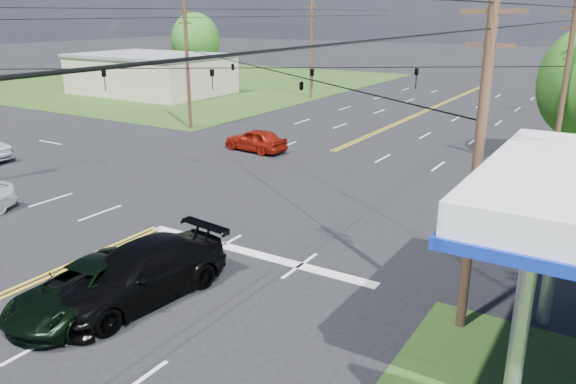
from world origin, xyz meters
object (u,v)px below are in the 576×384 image
Objects in this scene: pole_left_far at (311,48)px; pickup_dkgreen at (84,288)px; pole_nw at (187,64)px; tree_far_l at (195,41)px; pole_se at (477,162)px; pole_ne at (564,88)px; suv_black at (139,273)px; retail_nw at (151,75)px.

pickup_dkgreen is (16.00, -42.07, -4.45)m from pole_left_far.
tree_far_l is at bearing 129.56° from pole_nw.
pole_se is at bearing -34.70° from pole_nw.
tree_far_l is at bearing 120.89° from pickup_dkgreen.
tree_far_l is at bearing 152.93° from pole_ne.
suv_black is at bearing -51.22° from tree_far_l.
retail_nw is 53.09m from pole_se.
pole_se is at bearing -35.79° from retail_nw.
pole_se reaches higher than tree_far_l.
pole_nw is (17.00, -13.00, 2.92)m from retail_nw.
pickup_dkgreen is 0.85× the size of suv_black.
pole_se and pole_nw have the same top height.
pole_left_far reaches higher than pickup_dkgreen.
tree_far_l is at bearing 101.31° from retail_nw.
pole_nw is 1.56× the size of suv_black.
pole_nw is at bearing -37.41° from retail_nw.
pole_left_far is at bearing 125.10° from pole_se.
tree_far_l is (-19.00, 23.00, 0.28)m from pole_nw.
pole_se is 11.97m from pickup_dkgreen.
retail_nw is at bearing 141.45° from suv_black.
tree_far_l is (-45.00, 23.00, 0.28)m from pole_ne.
retail_nw is 1.68× the size of pole_ne.
pole_se is 1.84× the size of pickup_dkgreen.
suv_black is (16.92, -21.71, -4.03)m from pole_nw.
pole_left_far is 1.64× the size of suv_black.
pole_ne is 1.84× the size of pickup_dkgreen.
pole_se is (43.00, -31.00, 2.92)m from retail_nw.
pole_ne reaches higher than tree_far_l.
pole_ne is at bearing 60.22° from pickup_dkgreen.
pole_left_far reaches higher than suv_black.
suv_black is (0.92, 1.36, 0.17)m from pickup_dkgreen.
tree_far_l is 58.03m from pickup_dkgreen.
pickup_dkgreen is at bearing -69.18° from pole_left_far.
pole_se is 31.62m from pole_nw.
pole_left_far is at bearing 104.49° from pickup_dkgreen.
pole_left_far is 45.23m from pickup_dkgreen.
pole_nw and pole_ne have the same top height.
pole_nw is 19.00m from pole_left_far.
tree_far_l is 1.69× the size of pickup_dkgreen.
retail_nw is at bearing 142.59° from pole_nw.
pickup_dkgreen is at bearing -113.44° from pole_ne.
pole_se reaches higher than retail_nw.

